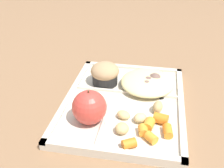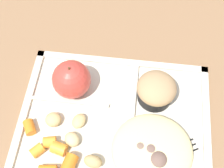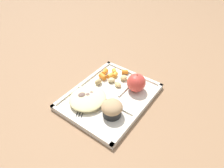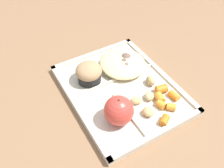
{
  "view_description": "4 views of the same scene",
  "coord_description": "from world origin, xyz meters",
  "px_view_note": "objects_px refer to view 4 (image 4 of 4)",
  "views": [
    {
      "loc": [
        -0.55,
        -0.07,
        0.4
      ],
      "look_at": [
        0.01,
        0.03,
        0.05
      ],
      "focal_mm": 42.94,
      "sensor_mm": 36.0,
      "label": 1
    },
    {
      "loc": [
        0.02,
        -0.22,
        0.56
      ],
      "look_at": [
        -0.01,
        0.06,
        0.06
      ],
      "focal_mm": 48.36,
      "sensor_mm": 36.0,
      "label": 2
    },
    {
      "loc": [
        0.46,
        0.35,
        0.57
      ],
      "look_at": [
        -0.01,
        0.0,
        0.07
      ],
      "focal_mm": 31.75,
      "sensor_mm": 36.0,
      "label": 3
    },
    {
      "loc": [
        -0.41,
        0.27,
        0.54
      ],
      "look_at": [
        0.01,
        0.03,
        0.04
      ],
      "focal_mm": 38.98,
      "sensor_mm": 36.0,
      "label": 4
    }
  ],
  "objects_px": {
    "green_apple": "(119,111)",
    "bran_muffin": "(89,73)",
    "lunch_tray": "(121,90)",
    "plastic_fork": "(119,62)"
  },
  "relations": [
    {
      "from": "lunch_tray",
      "to": "plastic_fork",
      "type": "distance_m",
      "value": 0.11
    },
    {
      "from": "lunch_tray",
      "to": "green_apple",
      "type": "distance_m",
      "value": 0.12
    },
    {
      "from": "lunch_tray",
      "to": "green_apple",
      "type": "xyz_separation_m",
      "value": [
        -0.09,
        0.06,
        0.04
      ]
    },
    {
      "from": "green_apple",
      "to": "lunch_tray",
      "type": "bearing_deg",
      "value": -35.09
    },
    {
      "from": "lunch_tray",
      "to": "plastic_fork",
      "type": "xyz_separation_m",
      "value": [
        0.1,
        -0.06,
        0.01
      ]
    },
    {
      "from": "lunch_tray",
      "to": "bran_muffin",
      "type": "bearing_deg",
      "value": 40.56
    },
    {
      "from": "plastic_fork",
      "to": "lunch_tray",
      "type": "bearing_deg",
      "value": 150.79
    },
    {
      "from": "green_apple",
      "to": "bran_muffin",
      "type": "relative_size",
      "value": 1.05
    },
    {
      "from": "plastic_fork",
      "to": "green_apple",
      "type": "bearing_deg",
      "value": 147.87
    },
    {
      "from": "green_apple",
      "to": "plastic_fork",
      "type": "bearing_deg",
      "value": -32.13
    }
  ]
}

